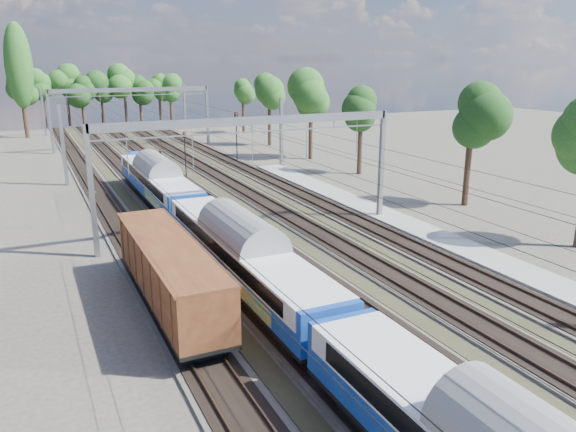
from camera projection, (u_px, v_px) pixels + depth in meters
name	position (u px, v px, depth m)	size (l,w,h in m)	color
track_bed	(198.00, 193.00, 56.14)	(21.00, 130.00, 0.34)	#47423A
platform	(466.00, 250.00, 39.29)	(3.00, 70.00, 0.30)	gray
catenary	(178.00, 122.00, 61.28)	(25.65, 130.00, 9.00)	gray
tree_belt	(152.00, 89.00, 99.39)	(40.41, 102.66, 11.60)	black
poplar	(19.00, 66.00, 93.16)	(4.40, 4.40, 19.04)	black
emu_train	(245.00, 248.00, 31.90)	(3.10, 65.57, 4.54)	black
freight_boxcar	(169.00, 271.00, 29.65)	(2.94, 14.19, 3.66)	black
worker	(161.00, 158.00, 70.84)	(0.72, 0.47, 1.97)	black
signal_near	(185.00, 150.00, 62.07)	(0.38, 0.35, 5.34)	black
signal_far	(236.00, 131.00, 72.56)	(0.44, 0.41, 6.48)	black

